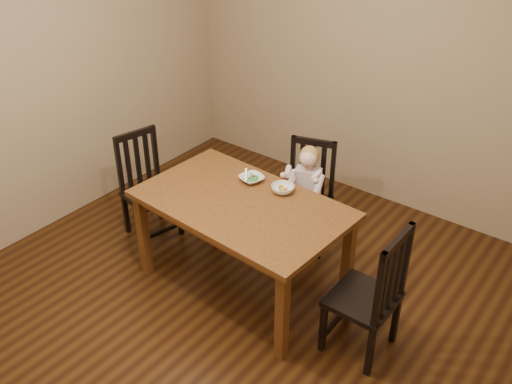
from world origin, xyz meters
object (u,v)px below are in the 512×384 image
Objects in this scene: chair_right at (371,295)px; toddler at (307,187)px; chair_child at (308,197)px; bowl_peas at (252,179)px; bowl_veg at (283,189)px; chair_left at (147,187)px; dining_table at (242,212)px.

toddler is (-0.99, 0.77, 0.09)m from chair_right.
chair_child is 1.94× the size of toddler.
bowl_veg is (0.28, 0.01, 0.01)m from bowl_peas.
chair_left is 5.46× the size of bowl_veg.
chair_right is at bearing -18.76° from bowl_veg.
bowl_peas is at bearing 51.67° from chair_child.
chair_right is at bearing -13.94° from bowl_peas.
bowl_peas is at bearing -176.94° from bowl_veg.
bowl_peas is at bearing 48.45° from toddler.
chair_right reaches higher than chair_child.
chair_left is (-1.16, -0.72, 0.01)m from chair_child.
bowl_veg reaches higher than dining_table.
bowl_peas is 1.03× the size of bowl_veg.
chair_right is at bearing -1.09° from dining_table.
bowl_veg is (-0.92, 0.31, 0.31)m from chair_right.
chair_left is 2.17m from chair_right.
chair_child reaches higher than bowl_peas.
chair_child is 5.38× the size of bowl_veg.
bowl_veg is at bearing 82.02° from chair_child.
dining_table is 1.12m from chair_left.
chair_child is at bearing 99.92° from bowl_veg.
chair_left reaches higher than toddler.
chair_child is (0.07, 0.79, -0.23)m from dining_table.
bowl_veg is (0.09, -0.50, 0.35)m from chair_child.
bowl_peas is at bearing 114.37° from dining_table.
bowl_peas is (-0.19, -0.51, 0.34)m from chair_child.
chair_child is at bearing 85.24° from dining_table.
chair_left is 5.29× the size of bowl_peas.
bowl_veg is (0.07, -0.45, 0.23)m from toddler.
bowl_veg reaches higher than bowl_peas.
toddler is (0.01, -0.04, 0.12)m from chair_child.
chair_right is 5.79× the size of bowl_veg.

